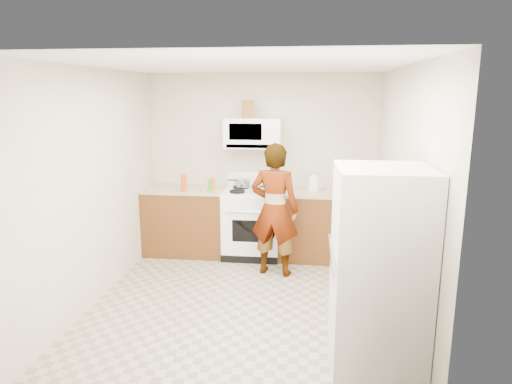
# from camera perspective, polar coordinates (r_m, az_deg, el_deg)

# --- Properties ---
(floor) EXTENTS (3.60, 3.60, 0.00)m
(floor) POSITION_cam_1_polar(r_m,az_deg,el_deg) (5.11, -1.53, -13.63)
(floor) COLOR gray
(floor) RESTS_ON ground
(back_wall) EXTENTS (3.20, 0.02, 2.50)m
(back_wall) POSITION_cam_1_polar(r_m,az_deg,el_deg) (6.45, 0.73, 3.54)
(back_wall) COLOR beige
(back_wall) RESTS_ON floor
(right_wall) EXTENTS (0.02, 3.60, 2.50)m
(right_wall) POSITION_cam_1_polar(r_m,az_deg,el_deg) (4.74, 17.76, -0.30)
(right_wall) COLOR beige
(right_wall) RESTS_ON floor
(cabinet_left) EXTENTS (1.12, 0.62, 0.90)m
(cabinet_left) POSITION_cam_1_polar(r_m,az_deg,el_deg) (6.53, -8.72, -3.69)
(cabinet_left) COLOR #573414
(cabinet_left) RESTS_ON floor
(counter_left) EXTENTS (1.14, 0.64, 0.03)m
(counter_left) POSITION_cam_1_polar(r_m,az_deg,el_deg) (6.41, -8.85, 0.32)
(counter_left) COLOR tan
(counter_left) RESTS_ON cabinet_left
(cabinet_right) EXTENTS (0.80, 0.62, 0.90)m
(cabinet_right) POSITION_cam_1_polar(r_m,az_deg,el_deg) (6.30, 6.59, -4.23)
(cabinet_right) COLOR #573414
(cabinet_right) RESTS_ON floor
(counter_right) EXTENTS (0.82, 0.64, 0.03)m
(counter_right) POSITION_cam_1_polar(r_m,az_deg,el_deg) (6.18, 6.70, -0.08)
(counter_right) COLOR tan
(counter_right) RESTS_ON cabinet_right
(gas_range) EXTENTS (0.76, 0.65, 1.13)m
(gas_range) POSITION_cam_1_polar(r_m,az_deg,el_deg) (6.33, -0.50, -3.73)
(gas_range) COLOR white
(gas_range) RESTS_ON floor
(microwave) EXTENTS (0.76, 0.38, 0.40)m
(microwave) POSITION_cam_1_polar(r_m,az_deg,el_deg) (6.23, -0.36, 7.40)
(microwave) COLOR white
(microwave) RESTS_ON back_wall
(person) EXTENTS (0.66, 0.50, 1.65)m
(person) POSITION_cam_1_polar(r_m,az_deg,el_deg) (5.61, 2.34, -2.24)
(person) COLOR tan
(person) RESTS_ON floor
(fridge) EXTENTS (0.72, 0.72, 1.70)m
(fridge) POSITION_cam_1_polar(r_m,az_deg,el_deg) (3.73, 15.08, -10.01)
(fridge) COLOR #BBBAB7
(fridge) RESTS_ON floor
(kettle) EXTENTS (0.17, 0.17, 0.18)m
(kettle) POSITION_cam_1_polar(r_m,az_deg,el_deg) (6.25, 7.27, 1.07)
(kettle) COLOR white
(kettle) RESTS_ON counter_right
(jug) EXTENTS (0.17, 0.17, 0.24)m
(jug) POSITION_cam_1_polar(r_m,az_deg,el_deg) (6.20, -0.98, 10.34)
(jug) COLOR brown
(jug) RESTS_ON microwave
(saucepan) EXTENTS (0.21, 0.21, 0.11)m
(saucepan) POSITION_cam_1_polar(r_m,az_deg,el_deg) (6.34, -1.65, 1.16)
(saucepan) COLOR #B3B4B8
(saucepan) RESTS_ON gas_range
(tray) EXTENTS (0.29, 0.25, 0.05)m
(tray) POSITION_cam_1_polar(r_m,az_deg,el_deg) (6.09, 0.48, 0.18)
(tray) COLOR white
(tray) RESTS_ON gas_range
(bottle_spray) EXTENTS (0.09, 0.09, 0.24)m
(bottle_spray) POSITION_cam_1_polar(r_m,az_deg,el_deg) (6.14, -9.02, 1.11)
(bottle_spray) COLOR #CC400F
(bottle_spray) RESTS_ON counter_left
(bottle_hot_sauce) EXTENTS (0.07, 0.07, 0.17)m
(bottle_hot_sauce) POSITION_cam_1_polar(r_m,az_deg,el_deg) (6.24, -5.37, 1.04)
(bottle_hot_sauce) COLOR orange
(bottle_hot_sauce) RESTS_ON counter_left
(bottle_green_cap) EXTENTS (0.06, 0.06, 0.17)m
(bottle_green_cap) POSITION_cam_1_polar(r_m,az_deg,el_deg) (6.12, -5.81, 0.78)
(bottle_green_cap) COLOR #28941B
(bottle_green_cap) RESTS_ON counter_left
(pot_lid) EXTENTS (0.25, 0.25, 0.01)m
(pot_lid) POSITION_cam_1_polar(r_m,az_deg,el_deg) (6.17, -6.95, 0.12)
(pot_lid) COLOR white
(pot_lid) RESTS_ON counter_left
(broom) EXTENTS (0.14, 0.29, 1.34)m
(broom) POSITION_cam_1_polar(r_m,az_deg,el_deg) (5.70, 15.31, -3.98)
(broom) COLOR silver
(broom) RESTS_ON floor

